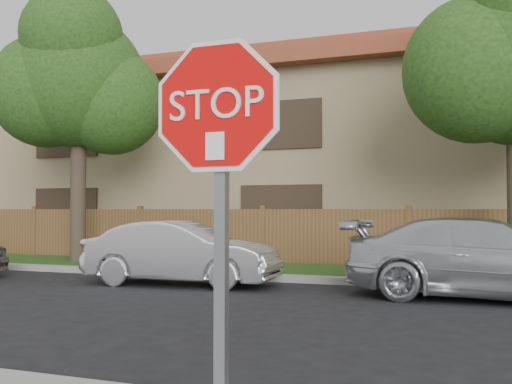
% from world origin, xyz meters
% --- Properties ---
extents(far_curb, '(70.00, 0.30, 0.15)m').
position_xyz_m(far_curb, '(0.00, 8.15, 0.07)').
color(far_curb, gray).
rests_on(far_curb, ground).
extents(grass_strip, '(70.00, 3.00, 0.12)m').
position_xyz_m(grass_strip, '(0.00, 9.80, 0.06)').
color(grass_strip, '#1E4714').
rests_on(grass_strip, ground).
extents(fence, '(70.00, 0.12, 1.60)m').
position_xyz_m(fence, '(0.00, 11.40, 0.80)').
color(fence, brown).
rests_on(fence, ground).
extents(apartment_building, '(35.20, 9.20, 7.20)m').
position_xyz_m(apartment_building, '(0.00, 17.00, 3.53)').
color(apartment_building, '#998A5F').
rests_on(apartment_building, ground).
extents(tree_left, '(4.80, 3.90, 7.78)m').
position_xyz_m(tree_left, '(-8.98, 9.57, 5.22)').
color(tree_left, '#382B21').
rests_on(tree_left, ground).
extents(stop_sign, '(1.01, 0.13, 2.55)m').
position_xyz_m(stop_sign, '(0.43, -1.48, 1.83)').
color(stop_sign, gray).
rests_on(stop_sign, sidewalk_near).
extents(sedan_left, '(4.16, 1.65, 1.35)m').
position_xyz_m(sedan_left, '(-4.16, 6.82, 0.67)').
color(sedan_left, silver).
rests_on(sedan_left, ground).
extents(sedan_right, '(4.98, 2.03, 1.45)m').
position_xyz_m(sedan_right, '(1.85, 6.94, 0.72)').
color(sedan_right, silver).
rests_on(sedan_right, ground).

